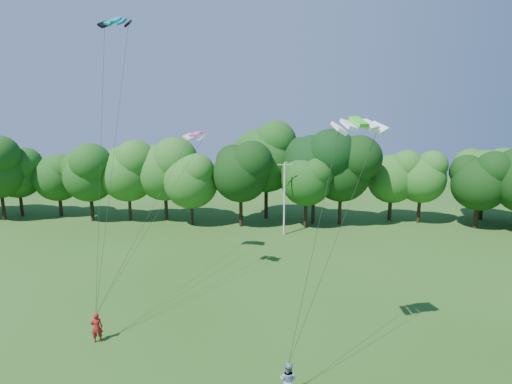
{
  "coord_description": "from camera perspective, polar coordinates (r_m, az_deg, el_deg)",
  "views": [
    {
      "loc": [
        3.47,
        -14.13,
        13.76
      ],
      "look_at": [
        1.78,
        13.0,
        8.53
      ],
      "focal_mm": 28.0,
      "sensor_mm": 36.0,
      "label": 1
    }
  ],
  "objects": [
    {
      "name": "tree_back_center",
      "position": [
        50.94,
        8.35,
        4.34
      ],
      "size": [
        8.86,
        8.86,
        12.89
      ],
      "color": "#332614",
      "rests_on": "ground"
    },
    {
      "name": "kite_flyer_left",
      "position": [
        27.67,
        -21.8,
        -17.52
      ],
      "size": [
        0.81,
        0.66,
        1.91
      ],
      "primitive_type": "imported",
      "rotation": [
        0.0,
        0.0,
        3.47
      ],
      "color": "#A71815",
      "rests_on": "ground"
    },
    {
      "name": "kite_green",
      "position": [
        21.1,
        14.47,
        9.71
      ],
      "size": [
        2.97,
        2.05,
        0.55
      ],
      "rotation": [
        0.0,
        0.0,
        0.34
      ],
      "color": "#3EE322",
      "rests_on": "ground"
    },
    {
      "name": "utility_pole",
      "position": [
        46.11,
        4.06,
        -0.91
      ],
      "size": [
        1.7,
        0.21,
        8.48
      ],
      "rotation": [
        0.0,
        0.0,
        0.02
      ],
      "color": "beige",
      "rests_on": "ground"
    },
    {
      "name": "tree_back_east",
      "position": [
        60.5,
        29.95,
        2.97
      ],
      "size": [
        7.65,
        7.65,
        11.12
      ],
      "color": "black",
      "rests_on": "ground"
    },
    {
      "name": "kite_flyer_right",
      "position": [
        21.79,
        4.59,
        -25.18
      ],
      "size": [
        1.12,
        1.01,
        1.88
      ],
      "primitive_type": "imported",
      "rotation": [
        0.0,
        0.0,
        2.75
      ],
      "color": "#889EBC",
      "rests_on": "ground"
    },
    {
      "name": "kite_teal",
      "position": [
        34.33,
        -19.38,
        22.19
      ],
      "size": [
        2.48,
        1.26,
        0.64
      ],
      "rotation": [
        0.0,
        0.0,
        -0.1
      ],
      "color": "#0594A6",
      "rests_on": "ground"
    },
    {
      "name": "kite_pink",
      "position": [
        31.56,
        -8.6,
        8.19
      ],
      "size": [
        2.1,
        1.57,
        0.39
      ],
      "rotation": [
        0.0,
        0.0,
        -0.39
      ],
      "color": "#E74099",
      "rests_on": "ground"
    }
  ]
}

